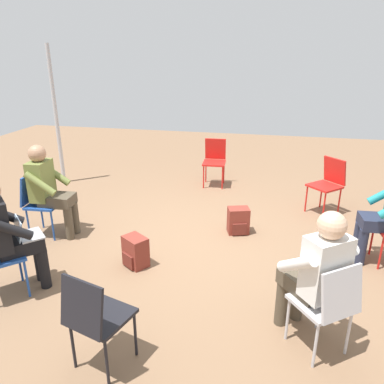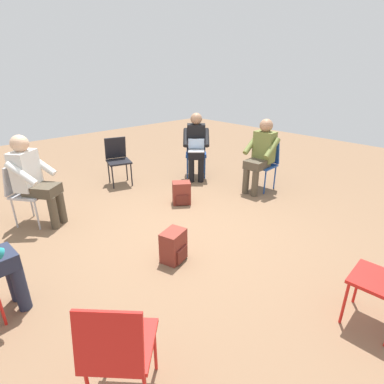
{
  "view_description": "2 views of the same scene",
  "coord_description": "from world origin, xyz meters",
  "px_view_note": "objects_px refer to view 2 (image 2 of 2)",
  "views": [
    {
      "loc": [
        -0.82,
        4.24,
        2.34
      ],
      "look_at": [
        0.11,
        -0.08,
        0.67
      ],
      "focal_mm": 35.0,
      "sensor_mm": 36.0,
      "label": 1
    },
    {
      "loc": [
        -2.26,
        -2.63,
        2.01
      ],
      "look_at": [
        -0.06,
        -0.29,
        0.68
      ],
      "focal_mm": 28.0,
      "sensor_mm": 36.0,
      "label": 2
    }
  ],
  "objects_px": {
    "chair_east": "(265,161)",
    "person_in_olive": "(261,152)",
    "chair_northeast": "(196,151)",
    "person_with_laptop": "(196,143)",
    "backpack_by_empty_chair": "(182,194)",
    "chair_southwest": "(117,347)",
    "person_in_white": "(33,176)",
    "chair_northwest": "(25,190)",
    "backpack_near_laptop_user": "(173,247)",
    "chair_north": "(118,158)"
  },
  "relations": [
    {
      "from": "chair_east",
      "to": "person_in_olive",
      "type": "distance_m",
      "value": 0.26
    },
    {
      "from": "chair_northeast",
      "to": "chair_east",
      "type": "height_order",
      "value": "same"
    },
    {
      "from": "person_with_laptop",
      "to": "backpack_by_empty_chair",
      "type": "xyz_separation_m",
      "value": [
        -1.03,
        -0.73,
        -0.53
      ]
    },
    {
      "from": "chair_southwest",
      "to": "person_in_white",
      "type": "distance_m",
      "value": 2.95
    },
    {
      "from": "chair_northwest",
      "to": "backpack_by_empty_chair",
      "type": "height_order",
      "value": "chair_northwest"
    },
    {
      "from": "backpack_by_empty_chair",
      "to": "chair_northwest",
      "type": "bearing_deg",
      "value": 154.0
    },
    {
      "from": "chair_northeast",
      "to": "backpack_by_empty_chair",
      "type": "xyz_separation_m",
      "value": [
        -1.14,
        -0.86,
        -0.34
      ]
    },
    {
      "from": "chair_east",
      "to": "backpack_near_laptop_user",
      "type": "distance_m",
      "value": 2.68
    },
    {
      "from": "person_with_laptop",
      "to": "chair_northeast",
      "type": "bearing_deg",
      "value": -90.0
    },
    {
      "from": "person_with_laptop",
      "to": "person_in_white",
      "type": "xyz_separation_m",
      "value": [
        -2.89,
        0.09,
        0.0
      ]
    },
    {
      "from": "chair_northwest",
      "to": "chair_southwest",
      "type": "relative_size",
      "value": 1.0
    },
    {
      "from": "chair_north",
      "to": "person_in_white",
      "type": "relative_size",
      "value": 0.69
    },
    {
      "from": "chair_northwest",
      "to": "person_with_laptop",
      "type": "height_order",
      "value": "person_with_laptop"
    },
    {
      "from": "chair_northwest",
      "to": "chair_north",
      "type": "height_order",
      "value": "same"
    },
    {
      "from": "chair_east",
      "to": "backpack_near_laptop_user",
      "type": "bearing_deg",
      "value": 98.88
    },
    {
      "from": "chair_north",
      "to": "chair_east",
      "type": "distance_m",
      "value": 2.66
    },
    {
      "from": "person_in_olive",
      "to": "chair_east",
      "type": "bearing_deg",
      "value": -90.0
    },
    {
      "from": "chair_northwest",
      "to": "backpack_by_empty_chair",
      "type": "xyz_separation_m",
      "value": [
        1.96,
        -0.96,
        -0.34
      ]
    },
    {
      "from": "chair_northeast",
      "to": "chair_northwest",
      "type": "bearing_deg",
      "value": 41.58
    },
    {
      "from": "backpack_by_empty_chair",
      "to": "person_in_olive",
      "type": "bearing_deg",
      "value": -20.66
    },
    {
      "from": "chair_northwest",
      "to": "person_in_olive",
      "type": "height_order",
      "value": "person_in_olive"
    },
    {
      "from": "chair_northwest",
      "to": "chair_east",
      "type": "bearing_deg",
      "value": 120.53
    },
    {
      "from": "person_with_laptop",
      "to": "person_in_olive",
      "type": "xyz_separation_m",
      "value": [
        0.33,
        -1.24,
        0.0
      ]
    },
    {
      "from": "person_in_olive",
      "to": "backpack_by_empty_chair",
      "type": "xyz_separation_m",
      "value": [
        -1.35,
        0.51,
        -0.54
      ]
    },
    {
      "from": "chair_northwest",
      "to": "person_with_laptop",
      "type": "bearing_deg",
      "value": 138.95
    },
    {
      "from": "chair_southwest",
      "to": "chair_east",
      "type": "bearing_deg",
      "value": 68.27
    },
    {
      "from": "chair_north",
      "to": "chair_east",
      "type": "bearing_deg",
      "value": 148.74
    },
    {
      "from": "person_in_white",
      "to": "chair_north",
      "type": "bearing_deg",
      "value": 165.53
    },
    {
      "from": "chair_north",
      "to": "person_with_laptop",
      "type": "xyz_separation_m",
      "value": [
        1.27,
        -0.75,
        0.2
      ]
    },
    {
      "from": "backpack_by_empty_chair",
      "to": "chair_northeast",
      "type": "bearing_deg",
      "value": 36.92
    },
    {
      "from": "chair_north",
      "to": "chair_east",
      "type": "xyz_separation_m",
      "value": [
        1.76,
        -1.99,
        0.0
      ]
    },
    {
      "from": "chair_north",
      "to": "person_in_white",
      "type": "xyz_separation_m",
      "value": [
        -1.62,
        -0.66,
        0.2
      ]
    },
    {
      "from": "person_with_laptop",
      "to": "chair_north",
      "type": "bearing_deg",
      "value": 12.74
    },
    {
      "from": "backpack_near_laptop_user",
      "to": "backpack_by_empty_chair",
      "type": "bearing_deg",
      "value": 45.39
    },
    {
      "from": "chair_northwest",
      "to": "person_in_white",
      "type": "xyz_separation_m",
      "value": [
        0.1,
        -0.13,
        0.2
      ]
    },
    {
      "from": "person_in_olive",
      "to": "backpack_by_empty_chair",
      "type": "relative_size",
      "value": 3.44
    },
    {
      "from": "chair_east",
      "to": "person_with_laptop",
      "type": "relative_size",
      "value": 0.69
    },
    {
      "from": "person_in_white",
      "to": "backpack_by_empty_chair",
      "type": "xyz_separation_m",
      "value": [
        1.86,
        -0.82,
        -0.54
      ]
    },
    {
      "from": "chair_east",
      "to": "backpack_near_laptop_user",
      "type": "height_order",
      "value": "chair_east"
    },
    {
      "from": "person_in_olive",
      "to": "chair_southwest",
      "type": "bearing_deg",
      "value": 109.16
    },
    {
      "from": "chair_northwest",
      "to": "chair_north",
      "type": "relative_size",
      "value": 1.0
    },
    {
      "from": "person_in_olive",
      "to": "backpack_near_laptop_user",
      "type": "relative_size",
      "value": 3.44
    },
    {
      "from": "chair_north",
      "to": "person_in_olive",
      "type": "bearing_deg",
      "value": 145.79
    },
    {
      "from": "chair_north",
      "to": "backpack_by_empty_chair",
      "type": "bearing_deg",
      "value": 116.51
    },
    {
      "from": "chair_northeast",
      "to": "person_with_laptop",
      "type": "distance_m",
      "value": 0.26
    },
    {
      "from": "person_with_laptop",
      "to": "person_in_olive",
      "type": "bearing_deg",
      "value": 148.15
    },
    {
      "from": "person_in_white",
      "to": "backpack_near_laptop_user",
      "type": "relative_size",
      "value": 3.44
    },
    {
      "from": "person_in_olive",
      "to": "backpack_near_laptop_user",
      "type": "xyz_separation_m",
      "value": [
        -2.43,
        -0.58,
        -0.54
      ]
    },
    {
      "from": "person_in_olive",
      "to": "backpack_by_empty_chair",
      "type": "distance_m",
      "value": 1.54
    },
    {
      "from": "chair_southwest",
      "to": "backpack_by_empty_chair",
      "type": "relative_size",
      "value": 2.36
    }
  ]
}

